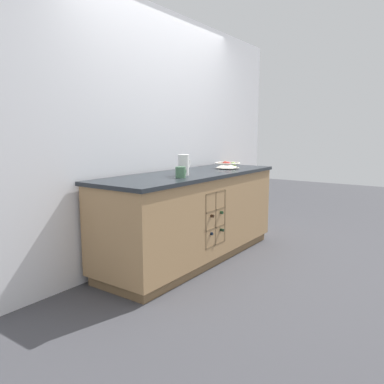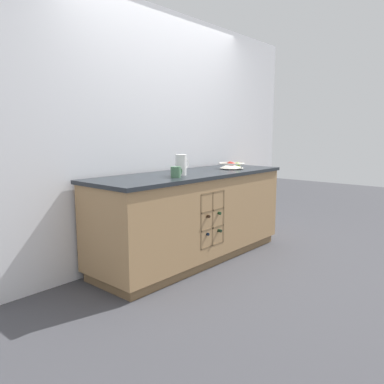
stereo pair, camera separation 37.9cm
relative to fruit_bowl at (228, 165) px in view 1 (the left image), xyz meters
The scene contains 6 objects.
ground_plane 1.12m from the fruit_bowl, behind, with size 14.00×14.00×0.00m, color #424247.
back_wall 0.84m from the fruit_bowl, 140.98° to the left, with size 4.64×0.06×2.55m, color white.
kitchen_island 0.77m from the fruit_bowl, behind, with size 2.28×0.75×0.90m.
fruit_bowl is the anchor object (origin of this frame).
white_pitcher 0.84m from the fruit_bowl, behind, with size 0.16×0.11×0.20m.
ceramic_mug 1.02m from the fruit_bowl, behind, with size 0.13×0.09×0.10m.
Camera 1 is at (-3.06, -2.16, 1.29)m, focal length 35.00 mm.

